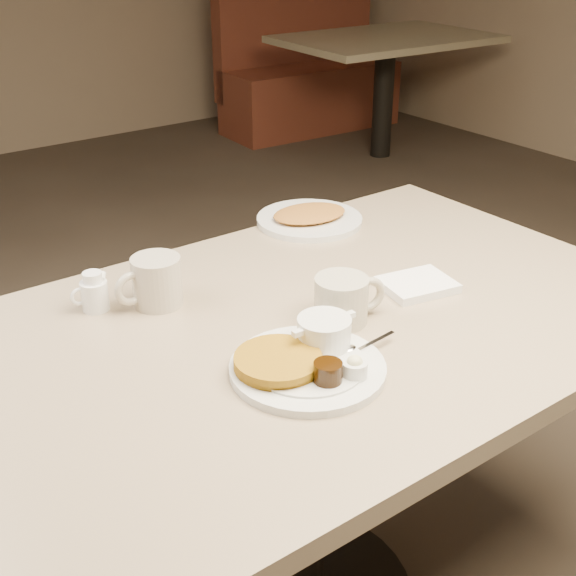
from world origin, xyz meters
TOP-DOWN VIEW (x-y plane):
  - diner_table at (0.00, 0.00)m, footprint 1.50×0.90m
  - main_plate at (-0.07, -0.14)m, footprint 0.33×0.28m
  - coffee_mug_near at (0.08, -0.04)m, footprint 0.15×0.12m
  - napkin at (0.30, -0.03)m, footprint 0.16×0.14m
  - coffee_mug_far at (-0.17, 0.23)m, footprint 0.14×0.10m
  - creamer_right at (-0.28, 0.28)m, footprint 0.08×0.07m
  - hash_plate at (0.34, 0.39)m, footprint 0.30×0.30m
  - booth_back_right at (2.62, 3.27)m, footprint 1.34×1.55m

SIDE VIEW (x-z plane):
  - booth_back_right at x=2.62m, z-range -0.15..0.97m
  - diner_table at x=0.00m, z-range 0.21..0.96m
  - napkin at x=0.30m, z-range 0.75..0.77m
  - hash_plate at x=0.34m, z-range 0.75..0.78m
  - main_plate at x=-0.07m, z-range 0.74..0.81m
  - creamer_right at x=-0.28m, z-range 0.75..0.83m
  - coffee_mug_near at x=0.08m, z-range 0.75..0.84m
  - coffee_mug_far at x=-0.17m, z-range 0.75..0.85m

